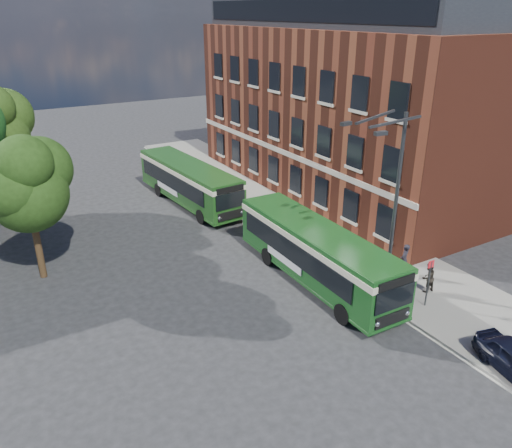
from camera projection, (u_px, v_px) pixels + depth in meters
ground at (279, 299)px, 24.59m from camera, size 120.00×120.00×0.00m
pavement at (301, 217)px, 34.15m from camera, size 6.00×48.00×0.15m
kerb_line at (263, 227)px, 32.76m from camera, size 0.12×48.00×0.01m
brick_office at (350, 98)px, 37.85m from camera, size 12.10×26.00×14.20m
street_lamp at (390, 203)px, 23.36m from camera, size 2.96×2.38×9.00m
bus_stop_sign at (429, 280)px, 23.26m from camera, size 0.35×0.08×2.52m
bus_front at (316, 250)px, 25.50m from camera, size 2.76×11.42×3.02m
bus_rear at (189, 180)px, 36.02m from camera, size 3.46×11.53×3.02m
pedestrian_a at (404, 260)px, 26.17m from camera, size 0.76×0.64×1.78m
pedestrian_b at (428, 277)px, 24.68m from camera, size 0.78×0.61×1.56m
tree_left at (27, 182)px, 24.56m from camera, size 4.63×4.40×7.82m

